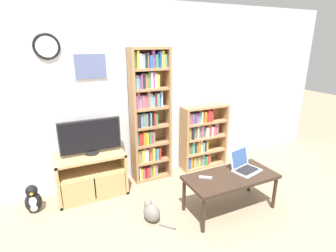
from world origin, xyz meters
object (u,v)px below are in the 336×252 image
object	(u,v)px
laptop	(244,165)
cat	(151,212)
penguin_figurine	(33,200)
television	(90,137)
bookshelf_short	(201,137)
coffee_table	(231,179)
bookshelf_tall	(148,115)
tv_stand	(92,175)
remote_near_laptop	(205,178)

from	to	relation	value
laptop	cat	distance (m)	1.30
cat	penguin_figurine	size ratio (longest dim) A/B	1.12
television	penguin_figurine	world-z (taller)	television
laptop	cat	bearing A→B (deg)	159.34
bookshelf_short	coffee_table	bearing A→B (deg)	-104.72
bookshelf_tall	cat	bearing A→B (deg)	-110.46
bookshelf_tall	coffee_table	bearing A→B (deg)	-63.14
penguin_figurine	coffee_table	bearing A→B (deg)	-23.87
television	cat	size ratio (longest dim) A/B	1.94
bookshelf_short	coffee_table	world-z (taller)	bookshelf_short
coffee_table	penguin_figurine	xyz separation A→B (m)	(-2.25, 1.00, -0.26)
tv_stand	bookshelf_tall	xyz separation A→B (m)	(0.90, 0.13, 0.71)
tv_stand	coffee_table	bearing A→B (deg)	-35.41
penguin_figurine	tv_stand	bearing A→B (deg)	5.89
television	laptop	bearing A→B (deg)	-31.66
tv_stand	bookshelf_tall	world-z (taller)	bookshelf_tall
bookshelf_tall	laptop	xyz separation A→B (m)	(0.85, -1.15, -0.47)
remote_near_laptop	television	bearing A→B (deg)	-96.15
bookshelf_short	penguin_figurine	world-z (taller)	bookshelf_short
bookshelf_tall	coffee_table	xyz separation A→B (m)	(0.61, -1.21, -0.59)
tv_stand	penguin_figurine	size ratio (longest dim) A/B	2.46
laptop	cat	world-z (taller)	laptop
television	penguin_figurine	size ratio (longest dim) A/B	2.17
coffee_table	remote_near_laptop	xyz separation A→B (m)	(-0.32, 0.08, 0.06)
coffee_table	cat	xyz separation A→B (m)	(-0.98, 0.21, -0.31)
cat	remote_near_laptop	bearing A→B (deg)	-30.74
bookshelf_tall	television	bearing A→B (deg)	-173.65
bookshelf_tall	cat	distance (m)	1.39
cat	bookshelf_short	bearing A→B (deg)	17.71
cat	penguin_figurine	bearing A→B (deg)	128.28
television	remote_near_laptop	size ratio (longest dim) A/B	5.14
laptop	remote_near_laptop	distance (m)	0.57
television	bookshelf_short	xyz separation A→B (m)	(1.79, 0.09, -0.32)
bookshelf_tall	penguin_figurine	world-z (taller)	bookshelf_tall
bookshelf_tall	penguin_figurine	size ratio (longest dim) A/B	5.40
coffee_table	penguin_figurine	world-z (taller)	coffee_table
laptop	penguin_figurine	world-z (taller)	laptop
bookshelf_short	penguin_figurine	xyz separation A→B (m)	(-2.57, -0.21, -0.36)
laptop	penguin_figurine	distance (m)	2.69
coffee_table	penguin_figurine	bearing A→B (deg)	156.13
tv_stand	remote_near_laptop	size ratio (longest dim) A/B	5.82
tv_stand	bookshelf_short	world-z (taller)	bookshelf_short
television	bookshelf_short	bearing A→B (deg)	3.00
cat	bookshelf_tall	bearing A→B (deg)	49.76
bookshelf_short	laptop	bearing A→B (deg)	-93.88
bookshelf_short	laptop	size ratio (longest dim) A/B	2.73
laptop	bookshelf_short	bearing A→B (deg)	72.54
tv_stand	penguin_figurine	world-z (taller)	tv_stand
television	bookshelf_short	distance (m)	1.82
tv_stand	bookshelf_tall	size ratio (longest dim) A/B	0.46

